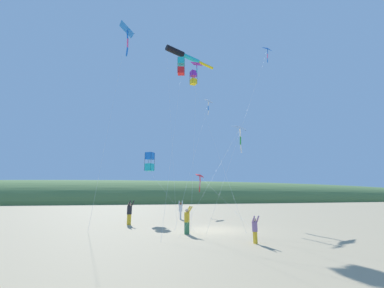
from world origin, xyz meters
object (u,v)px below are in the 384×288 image
person_adult_flyer (129,211)px  kite_box_small_distant (150,162)px  kite_windsock_blue_topmost (184,55)px  kite_delta_magenta_far_left (267,50)px  person_child_green_jacket (255,228)px  person_bystander_far (181,209)px  kite_delta_checkered_midright (200,176)px  kite_delta_long_streamer_left (240,128)px  kite_delta_orange_high_right (209,101)px  kite_box_red_high_left (181,66)px  person_child_grey_jacket (187,219)px  kite_delta_yellow_midlevel (197,64)px  kite_delta_striped_overhead (128,30)px  kite_box_rainbow_low_near (193,78)px

person_adult_flyer → kite_box_small_distant: size_ratio=0.23×
kite_box_small_distant → kite_windsock_blue_topmost: 15.23m
kite_box_small_distant → kite_delta_magenta_far_left: kite_delta_magenta_far_left is taller
person_child_green_jacket → person_bystander_far: size_ratio=0.77×
kite_delta_checkered_midright → kite_delta_magenta_far_left: bearing=-145.0°
kite_delta_long_streamer_left → person_bystander_far: bearing=67.3°
kite_delta_orange_high_right → kite_box_red_high_left: bearing=68.4°
kite_delta_orange_high_right → kite_box_red_high_left: (1.23, 3.09, 4.72)m
kite_windsock_blue_topmost → kite_delta_checkered_midright: kite_windsock_blue_topmost is taller
person_child_grey_jacket → person_adult_flyer: bearing=32.6°
person_child_grey_jacket → kite_box_small_distant: kite_box_small_distant is taller
kite_windsock_blue_topmost → person_adult_flyer: bearing=142.2°
kite_delta_yellow_midlevel → kite_delta_striped_overhead: kite_delta_striped_overhead is taller
kite_windsock_blue_topmost → kite_delta_magenta_far_left: (-8.14, -6.84, -3.26)m
kite_delta_orange_high_right → kite_delta_magenta_far_left: size_ratio=0.80×
person_adult_flyer → person_bystander_far: bearing=-56.4°
kite_delta_yellow_midlevel → kite_delta_magenta_far_left: 7.16m
person_child_green_jacket → person_child_grey_jacket: bearing=36.9°
person_child_grey_jacket → kite_delta_striped_overhead: bearing=25.9°
kite_box_rainbow_low_near → kite_delta_striped_overhead: size_ratio=0.77×
person_child_grey_jacket → kite_box_red_high_left: (12.13, -1.77, 16.78)m
person_child_green_jacket → kite_delta_yellow_midlevel: (9.83, 0.41, 14.10)m
kite_box_rainbow_low_near → kite_delta_magenta_far_left: (-4.77, -6.38, 1.42)m
person_adult_flyer → kite_box_red_high_left: size_ratio=0.10×
kite_box_red_high_left → kite_delta_magenta_far_left: size_ratio=1.12×
person_child_green_jacket → kite_delta_long_streamer_left: 13.17m
person_bystander_far → kite_delta_magenta_far_left: 17.73m
kite_delta_long_streamer_left → kite_windsock_blue_topmost: (6.49, 4.35, 10.99)m
kite_delta_long_streamer_left → kite_box_rainbow_low_near: bearing=51.4°
kite_delta_striped_overhead → kite_delta_checkered_midright: bearing=-75.0°
kite_delta_long_streamer_left → kite_delta_checkered_midright: (5.53, 2.55, -4.27)m
kite_box_rainbow_low_near → kite_delta_yellow_midlevel: 3.12m
kite_delta_long_streamer_left → kite_windsock_blue_topmost: bearing=33.9°
person_bystander_far → kite_windsock_blue_topmost: bearing=-13.5°
person_adult_flyer → kite_box_rainbow_low_near: bearing=-57.2°
kite_box_small_distant → person_adult_flyer: bearing=154.9°
kite_delta_yellow_midlevel → kite_windsock_blue_topmost: bearing=0.4°
kite_windsock_blue_topmost → kite_box_red_high_left: (-0.63, 0.44, -1.92)m
kite_delta_yellow_midlevel → kite_delta_long_streamer_left: bearing=-90.2°
kite_delta_checkered_midright → kite_delta_magenta_far_left: 14.87m
kite_delta_striped_overhead → kite_delta_checkered_midright: 17.79m
kite_windsock_blue_topmost → person_child_grey_jacket: bearing=170.2°
kite_delta_orange_high_right → kite_delta_magenta_far_left: bearing=-146.4°
person_child_green_jacket → kite_delta_checkered_midright: 15.82m
person_child_green_jacket → kite_box_rainbow_low_near: size_ratio=0.08×
kite_delta_striped_overhead → kite_box_red_high_left: 7.20m
person_bystander_far → kite_delta_striped_overhead: size_ratio=0.08×
kite_box_small_distant → kite_windsock_blue_topmost: bearing=-46.4°
person_child_grey_jacket → kite_box_small_distant: (8.91, 1.84, 4.53)m
kite_delta_yellow_midlevel → kite_delta_magenta_far_left: kite_delta_magenta_far_left is taller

